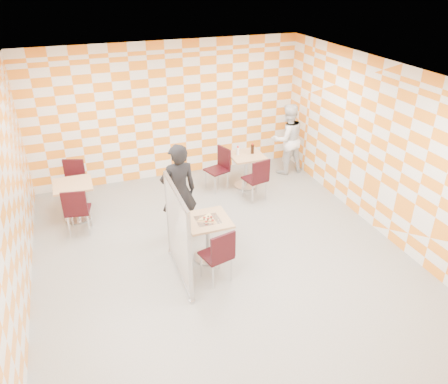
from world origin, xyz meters
name	(u,v)px	position (x,y,z in m)	size (l,w,h in m)	color
room_shell	(211,165)	(0.00, 0.54, 1.50)	(7.00, 7.00, 7.00)	gray
main_table	(208,232)	(-0.21, 0.12, 0.51)	(0.70, 0.70, 0.75)	tan
second_table	(246,165)	(1.39, 2.34, 0.51)	(0.70, 0.70, 0.75)	tan
empty_table	(74,195)	(-2.19, 2.18, 0.51)	(0.70, 0.70, 0.75)	tan
chair_main_front	(219,253)	(-0.24, -0.54, 0.54)	(0.51, 0.52, 0.92)	black
chair_second_front	(258,177)	(1.36, 1.67, 0.54)	(0.50, 0.51, 0.92)	black
chair_second_side	(220,165)	(0.83, 2.45, 0.54)	(0.54, 0.53, 0.92)	black
chair_empty_near	(77,208)	(-2.18, 1.59, 0.54)	(0.49, 0.50, 0.92)	black
chair_empty_far	(74,179)	(-2.16, 2.82, 0.54)	(0.54, 0.55, 0.92)	black
partition	(178,234)	(-0.78, -0.20, 0.79)	(0.08, 1.38, 1.55)	white
man_dark	(179,192)	(-0.46, 0.95, 0.88)	(0.64, 0.42, 1.76)	black
man_white	(287,139)	(2.55, 2.72, 0.82)	(0.79, 0.62, 1.63)	white
pizza_on_foil	(208,219)	(-0.21, 0.11, 0.77)	(0.40, 0.40, 0.04)	silver
sport_bottle	(238,151)	(1.21, 2.40, 0.84)	(0.06, 0.06, 0.20)	white
soda_bottle	(252,149)	(1.53, 2.36, 0.85)	(0.07, 0.07, 0.23)	black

